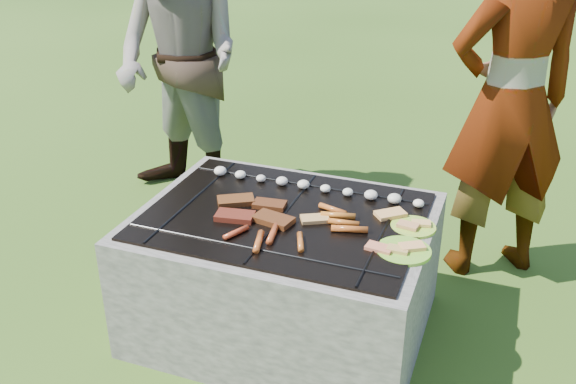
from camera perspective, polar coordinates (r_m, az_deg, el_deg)
name	(u,v)px	position (r m, az deg, el deg)	size (l,w,h in m)	color
lawn	(284,325)	(3.20, -0.32, -11.72)	(60.00, 60.00, 0.00)	#284912
fire_pit	(284,276)	(3.03, -0.33, -7.51)	(1.30, 1.00, 0.62)	#A39A91
mushrooms	(314,186)	(3.08, 2.35, 0.52)	(1.06, 0.06, 0.05)	white
pork_slabs	(252,211)	(2.87, -3.19, -1.67)	(0.42, 0.28, 0.03)	#924D1A
sausages	(307,228)	(2.73, 1.73, -3.20)	(0.56, 0.49, 0.03)	orange
bread_on_grate	(362,223)	(2.79, 6.56, -2.74)	(0.45, 0.41, 0.02)	tan
plate_far	(413,226)	(2.82, 11.07, -3.03)	(0.21, 0.21, 0.03)	yellow
plate_near	(404,250)	(2.64, 10.27, -5.12)	(0.25, 0.25, 0.03)	#A5CA30
cook	(511,103)	(3.42, 19.19, 7.49)	(0.69, 0.46, 1.90)	gray
bystander	(179,61)	(4.11, -9.67, 11.40)	(0.91, 0.71, 1.88)	gray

